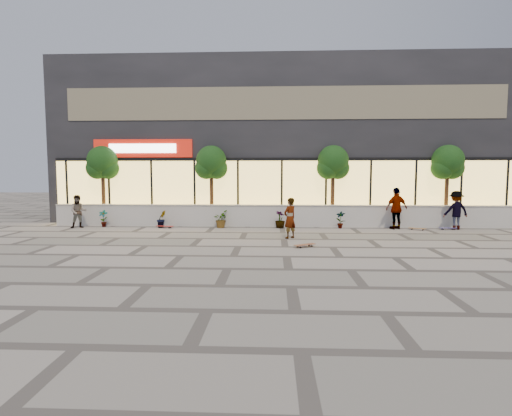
{
  "coord_description": "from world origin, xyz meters",
  "views": [
    {
      "loc": [
        -0.41,
        -12.06,
        2.55
      ],
      "look_at": [
        -1.04,
        2.24,
        1.3
      ],
      "focal_mm": 28.0,
      "sensor_mm": 36.0,
      "label": 1
    }
  ],
  "objects_px": {
    "tree_west": "(102,165)",
    "skateboard_right_far": "(448,228)",
    "skater_left": "(78,212)",
    "skateboard_center": "(305,245)",
    "skater_right_far": "(456,210)",
    "tree_east": "(448,164)",
    "skater_right_near": "(396,208)",
    "tree_mideast": "(333,164)",
    "skateboard_left": "(165,226)",
    "skateboard_right_near": "(417,228)",
    "tree_midwest": "(211,164)",
    "skater_center": "(290,218)"
  },
  "relations": [
    {
      "from": "tree_west",
      "to": "skateboard_right_far",
      "type": "bearing_deg",
      "value": -5.2
    },
    {
      "from": "skater_left",
      "to": "skateboard_center",
      "type": "relative_size",
      "value": 1.94
    },
    {
      "from": "skateboard_center",
      "to": "skater_right_far",
      "type": "bearing_deg",
      "value": -1.84
    },
    {
      "from": "skater_right_far",
      "to": "tree_east",
      "type": "bearing_deg",
      "value": -103.9
    },
    {
      "from": "skater_right_near",
      "to": "skateboard_right_far",
      "type": "distance_m",
      "value": 2.46
    },
    {
      "from": "skater_right_far",
      "to": "skateboard_right_far",
      "type": "xyz_separation_m",
      "value": [
        -0.36,
        -0.1,
        -0.8
      ]
    },
    {
      "from": "tree_mideast",
      "to": "skater_left",
      "type": "bearing_deg",
      "value": -172.16
    },
    {
      "from": "skater_right_far",
      "to": "skateboard_left",
      "type": "height_order",
      "value": "skater_right_far"
    },
    {
      "from": "tree_west",
      "to": "skateboard_right_near",
      "type": "xyz_separation_m",
      "value": [
        15.07,
        -1.67,
        -2.91
      ]
    },
    {
      "from": "tree_midwest",
      "to": "skater_left",
      "type": "height_order",
      "value": "tree_midwest"
    },
    {
      "from": "tree_midwest",
      "to": "tree_east",
      "type": "bearing_deg",
      "value": 0.0
    },
    {
      "from": "tree_west",
      "to": "skater_right_near",
      "type": "xyz_separation_m",
      "value": [
        14.2,
        -1.4,
        -2.03
      ]
    },
    {
      "from": "skateboard_right_far",
      "to": "skateboard_center",
      "type": "bearing_deg",
      "value": -144.98
    },
    {
      "from": "tree_east",
      "to": "skater_left",
      "type": "relative_size",
      "value": 2.55
    },
    {
      "from": "skater_right_near",
      "to": "tree_mideast",
      "type": "bearing_deg",
      "value": -48.55
    },
    {
      "from": "tree_east",
      "to": "skateboard_left",
      "type": "xyz_separation_m",
      "value": [
        -13.48,
        -1.5,
        -2.9
      ]
    },
    {
      "from": "tree_mideast",
      "to": "skateboard_center",
      "type": "height_order",
      "value": "tree_mideast"
    },
    {
      "from": "skater_left",
      "to": "skateboard_left",
      "type": "relative_size",
      "value": 1.78
    },
    {
      "from": "skater_left",
      "to": "skateboard_right_far",
      "type": "distance_m",
      "value": 17.01
    },
    {
      "from": "tree_mideast",
      "to": "tree_east",
      "type": "bearing_deg",
      "value": 0.0
    },
    {
      "from": "tree_midwest",
      "to": "skater_center",
      "type": "height_order",
      "value": "tree_midwest"
    },
    {
      "from": "skateboard_center",
      "to": "skateboard_right_far",
      "type": "relative_size",
      "value": 1.06
    },
    {
      "from": "skateboard_right_near",
      "to": "skateboard_right_far",
      "type": "relative_size",
      "value": 0.99
    },
    {
      "from": "skater_right_near",
      "to": "skateboard_left",
      "type": "bearing_deg",
      "value": -20.59
    },
    {
      "from": "skater_left",
      "to": "tree_mideast",
      "type": "bearing_deg",
      "value": -15.98
    },
    {
      "from": "skater_left",
      "to": "skater_right_far",
      "type": "bearing_deg",
      "value": -22.99
    },
    {
      "from": "tree_midwest",
      "to": "skater_right_near",
      "type": "xyz_separation_m",
      "value": [
        8.7,
        -1.4,
        -2.03
      ]
    },
    {
      "from": "tree_west",
      "to": "tree_mideast",
      "type": "relative_size",
      "value": 1.0
    },
    {
      "from": "skater_left",
      "to": "skater_center",
      "type": "bearing_deg",
      "value": -38.44
    },
    {
      "from": "skateboard_center",
      "to": "tree_east",
      "type": "bearing_deg",
      "value": 4.75
    },
    {
      "from": "skateboard_center",
      "to": "skateboard_right_far",
      "type": "height_order",
      "value": "skateboard_center"
    },
    {
      "from": "tree_west",
      "to": "skater_right_far",
      "type": "xyz_separation_m",
      "value": [
        16.85,
        -1.4,
        -2.11
      ]
    },
    {
      "from": "skateboard_left",
      "to": "skater_left",
      "type": "bearing_deg",
      "value": -165.12
    },
    {
      "from": "skateboard_right_near",
      "to": "skater_right_far",
      "type": "bearing_deg",
      "value": 35.69
    },
    {
      "from": "tree_midwest",
      "to": "tree_east",
      "type": "height_order",
      "value": "same"
    },
    {
      "from": "tree_east",
      "to": "skater_center",
      "type": "distance_m",
      "value": 9.09
    },
    {
      "from": "tree_west",
      "to": "skater_right_far",
      "type": "height_order",
      "value": "tree_west"
    },
    {
      "from": "skater_center",
      "to": "skater_right_near",
      "type": "relative_size",
      "value": 0.84
    },
    {
      "from": "tree_midwest",
      "to": "skateboard_center",
      "type": "xyz_separation_m",
      "value": [
        4.18,
        -6.09,
        -2.9
      ]
    },
    {
      "from": "skater_center",
      "to": "skater_right_far",
      "type": "height_order",
      "value": "skater_right_far"
    },
    {
      "from": "tree_west",
      "to": "skateboard_right_far",
      "type": "height_order",
      "value": "tree_west"
    },
    {
      "from": "skateboard_center",
      "to": "skateboard_right_near",
      "type": "distance_m",
      "value": 6.97
    },
    {
      "from": "skateboard_left",
      "to": "skater_right_near",
      "type": "bearing_deg",
      "value": 13.23
    },
    {
      "from": "skater_center",
      "to": "skater_right_far",
      "type": "relative_size",
      "value": 0.91
    },
    {
      "from": "skater_right_near",
      "to": "skateboard_left",
      "type": "distance_m",
      "value": 10.71
    },
    {
      "from": "skateboard_right_far",
      "to": "skater_left",
      "type": "bearing_deg",
      "value": -178.39
    },
    {
      "from": "tree_west",
      "to": "tree_east",
      "type": "height_order",
      "value": "same"
    },
    {
      "from": "skater_right_near",
      "to": "skateboard_right_far",
      "type": "bearing_deg",
      "value": 156.38
    },
    {
      "from": "tree_east",
      "to": "skateboard_right_near",
      "type": "relative_size",
      "value": 5.24
    },
    {
      "from": "skater_left",
      "to": "skater_right_far",
      "type": "xyz_separation_m",
      "value": [
        17.35,
        0.25,
        0.11
      ]
    }
  ]
}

